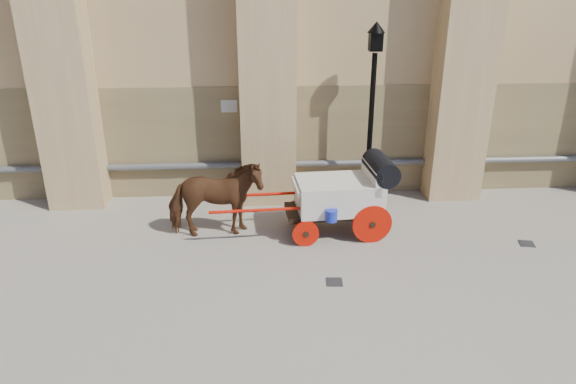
{
  "coord_description": "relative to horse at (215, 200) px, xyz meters",
  "views": [
    {
      "loc": [
        -1.27,
        -9.32,
        5.41
      ],
      "look_at": [
        -0.61,
        1.49,
        1.05
      ],
      "focal_mm": 32.0,
      "sensor_mm": 36.0,
      "label": 1
    }
  ],
  "objects": [
    {
      "name": "drain_grate_far",
      "position": [
        7.01,
        -0.85,
        -0.9
      ],
      "size": [
        0.39,
        0.39,
        0.01
      ],
      "primitive_type": "cube",
      "rotation": [
        0.0,
        0.0,
        -0.24
      ],
      "color": "black",
      "rests_on": "ground"
    },
    {
      "name": "horse",
      "position": [
        0.0,
        0.0,
        0.0
      ],
      "size": [
        2.22,
        1.16,
        1.81
      ],
      "primitive_type": "imported",
      "rotation": [
        0.0,
        0.0,
        1.66
      ],
      "color": "#5C3119",
      "rests_on": "ground"
    },
    {
      "name": "drain_grate_near",
      "position": [
        2.43,
        -2.19,
        -0.9
      ],
      "size": [
        0.34,
        0.34,
        0.01
      ],
      "primitive_type": "cube",
      "rotation": [
        0.0,
        0.0,
        -0.07
      ],
      "color": "black",
      "rests_on": "ground"
    },
    {
      "name": "carriage",
      "position": [
        2.96,
        0.04,
        0.09
      ],
      "size": [
        4.25,
        1.57,
        1.84
      ],
      "rotation": [
        0.0,
        0.0,
        0.06
      ],
      "color": "black",
      "rests_on": "ground"
    },
    {
      "name": "street_lamp",
      "position": [
        3.86,
        1.74,
        1.58
      ],
      "size": [
        0.43,
        0.43,
        4.64
      ],
      "color": "black",
      "rests_on": "ground"
    },
    {
      "name": "ground",
      "position": [
        2.27,
        -1.48,
        -0.9
      ],
      "size": [
        90.0,
        90.0,
        0.0
      ],
      "primitive_type": "plane",
      "color": "#6F675C",
      "rests_on": "ground"
    }
  ]
}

